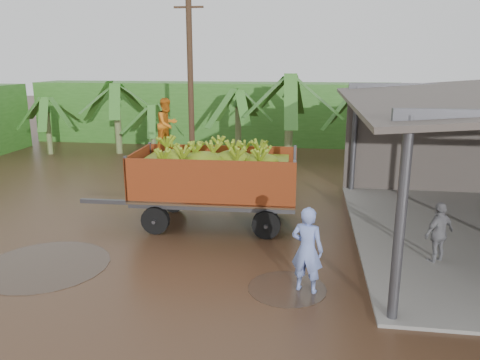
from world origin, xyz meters
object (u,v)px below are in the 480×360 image
(utility_pole, at_px, (191,88))
(banana_trailer, at_px, (215,178))
(man_blue, at_px, (307,250))
(man_grey, at_px, (439,233))

(utility_pole, bearing_deg, banana_trailer, -69.59)
(man_blue, bearing_deg, utility_pole, -46.20)
(utility_pole, bearing_deg, man_blue, -62.95)
(utility_pole, bearing_deg, man_grey, -43.57)
(banana_trailer, height_order, man_grey, banana_trailer)
(man_grey, bearing_deg, utility_pole, -80.32)
(banana_trailer, height_order, man_blue, banana_trailer)
(man_blue, relative_size, utility_pole, 0.26)
(man_blue, distance_m, utility_pole, 11.16)
(man_blue, xyz_separation_m, man_grey, (3.20, 1.90, -0.17))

